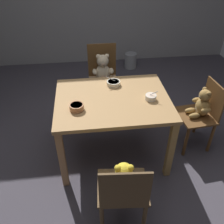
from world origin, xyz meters
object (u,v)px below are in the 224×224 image
at_px(dining_table, 113,106).
at_px(teddy_chair_far_center, 103,75).
at_px(metal_pail, 131,61).
at_px(teddy_chair_near_front, 123,186).
at_px(porridge_bowl_white_near_right, 151,97).
at_px(teddy_chair_near_right, 201,109).
at_px(porridge_bowl_cream_far_center, 113,83).
at_px(porridge_bowl_terracotta_near_left, 77,107).

xyz_separation_m(dining_table, teddy_chair_far_center, (-0.02, 0.88, -0.11)).
height_order(teddy_chair_far_center, metal_pail, teddy_chair_far_center).
bearing_deg(dining_table, teddy_chair_near_front, -91.51).
bearing_deg(metal_pail, porridge_bowl_white_near_right, -95.84).
bearing_deg(teddy_chair_near_right, porridge_bowl_white_near_right, 3.64).
height_order(teddy_chair_near_front, teddy_chair_near_right, same).
relative_size(teddy_chair_near_front, metal_pail, 2.91).
xyz_separation_m(porridge_bowl_cream_far_center, porridge_bowl_white_near_right, (0.34, -0.33, 0.00)).
distance_m(teddy_chair_near_right, teddy_chair_far_center, 1.34).
height_order(dining_table, porridge_bowl_white_near_right, porridge_bowl_white_near_right).
height_order(teddy_chair_near_front, porridge_bowl_cream_far_center, porridge_bowl_cream_far_center).
height_order(porridge_bowl_terracotta_near_left, metal_pail, porridge_bowl_terracotta_near_left).
relative_size(dining_table, porridge_bowl_terracotta_near_left, 8.38).
height_order(dining_table, teddy_chair_near_front, teddy_chair_near_front).
relative_size(teddy_chair_near_front, teddy_chair_far_center, 0.87).
relative_size(porridge_bowl_cream_far_center, porridge_bowl_white_near_right, 1.37).
distance_m(dining_table, teddy_chair_near_front, 0.90).
height_order(dining_table, porridge_bowl_terracotta_near_left, porridge_bowl_terracotta_near_left).
relative_size(teddy_chair_near_front, porridge_bowl_terracotta_near_left, 5.89).
height_order(teddy_chair_near_front, porridge_bowl_terracotta_near_left, teddy_chair_near_front).
distance_m(porridge_bowl_cream_far_center, metal_pail, 2.07).
relative_size(dining_table, metal_pail, 4.14).
xyz_separation_m(teddy_chair_far_center, porridge_bowl_terracotta_near_left, (-0.34, -1.03, 0.24)).
bearing_deg(porridge_bowl_terracotta_near_left, dining_table, 22.66).
xyz_separation_m(teddy_chair_near_right, teddy_chair_far_center, (-1.03, 0.85, 0.04)).
bearing_deg(porridge_bowl_cream_far_center, teddy_chair_near_front, -93.27).
xyz_separation_m(teddy_chair_far_center, porridge_bowl_cream_far_center, (0.06, -0.62, 0.23)).
distance_m(teddy_chair_near_front, porridge_bowl_white_near_right, 0.95).
distance_m(teddy_chair_far_center, metal_pail, 1.47).
bearing_deg(metal_pail, dining_table, -105.76).
xyz_separation_m(teddy_chair_near_front, metal_pail, (0.63, 3.03, -0.37)).
xyz_separation_m(teddy_chair_near_front, teddy_chair_far_center, (0.00, 1.76, 0.04)).
xyz_separation_m(teddy_chair_near_front, porridge_bowl_white_near_right, (0.40, 0.82, 0.27)).
height_order(porridge_bowl_cream_far_center, porridge_bowl_white_near_right, porridge_bowl_cream_far_center).
height_order(teddy_chair_near_right, metal_pail, teddy_chair_near_right).
distance_m(teddy_chair_far_center, porridge_bowl_terracotta_near_left, 1.11).
height_order(dining_table, metal_pail, dining_table).
xyz_separation_m(dining_table, teddy_chair_near_front, (-0.02, -0.88, -0.14)).
bearing_deg(porridge_bowl_terracotta_near_left, teddy_chair_near_right, 7.57).
bearing_deg(porridge_bowl_white_near_right, teddy_chair_near_front, -116.22).
relative_size(porridge_bowl_terracotta_near_left, metal_pail, 0.49).
bearing_deg(dining_table, porridge_bowl_terracotta_near_left, -157.34).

